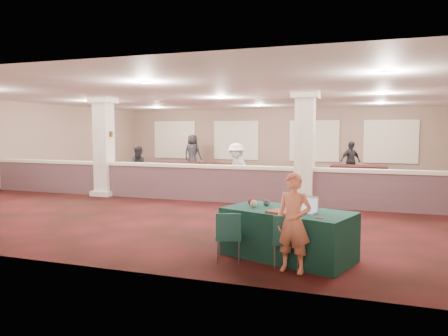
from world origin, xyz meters
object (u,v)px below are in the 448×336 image
(far_table_front_left, at_px, (93,174))
(attendee_d, at_px, (193,153))
(woman, at_px, (293,223))
(far_table_front_right, at_px, (426,185))
(attendee_a, at_px, (140,168))
(attendee_b, at_px, (237,169))
(conf_chair_main, at_px, (286,237))
(near_table, at_px, (288,234))
(far_table_back_left, at_px, (177,171))
(far_table_front_center, at_px, (265,183))
(far_table_back_center, at_px, (218,171))
(attendee_c, at_px, (351,161))
(conf_chair_side, at_px, (229,233))
(far_table_back_right, at_px, (359,177))

(far_table_front_left, relative_size, attendee_d, 0.85)
(woman, bearing_deg, far_table_front_right, 83.15)
(attendee_a, distance_m, attendee_d, 6.77)
(woman, bearing_deg, attendee_b, 123.95)
(woman, distance_m, far_table_front_left, 12.95)
(conf_chair_main, bearing_deg, attendee_d, 107.67)
(near_table, xyz_separation_m, conf_chair_main, (0.09, -0.58, 0.09))
(far_table_back_left, bearing_deg, attendee_d, 103.58)
(attendee_a, bearing_deg, far_table_front_center, -25.30)
(far_table_back_left, bearing_deg, conf_chair_main, -56.94)
(far_table_front_center, relative_size, attendee_b, 1.11)
(far_table_front_right, distance_m, far_table_back_center, 8.31)
(far_table_back_center, bearing_deg, far_table_back_left, -152.92)
(near_table, distance_m, attendee_d, 15.38)
(far_table_front_center, bearing_deg, attendee_d, 129.96)
(far_table_back_left, bearing_deg, attendee_a, -91.56)
(far_table_front_left, xyz_separation_m, attendee_b, (6.56, -1.34, 0.52))
(attendee_b, height_order, attendee_c, attendee_b)
(conf_chair_side, distance_m, attendee_b, 7.39)
(attendee_a, bearing_deg, attendee_b, -31.94)
(far_table_front_right, relative_size, attendee_b, 1.13)
(attendee_d, bearing_deg, far_table_front_center, 133.87)
(near_table, relative_size, conf_chair_main, 2.50)
(near_table, relative_size, attendee_d, 1.11)
(far_table_front_right, relative_size, far_table_back_right, 0.95)
(conf_chair_side, distance_m, attendee_d, 15.50)
(far_table_front_left, bearing_deg, conf_chair_side, -44.18)
(conf_chair_main, height_order, far_table_front_left, conf_chair_main)
(near_table, bearing_deg, conf_chair_main, -62.96)
(conf_chair_main, relative_size, attendee_b, 0.49)
(far_table_front_left, bearing_deg, far_table_front_center, -6.57)
(attendee_c, bearing_deg, near_table, -133.71)
(far_table_back_left, bearing_deg, woman, -56.75)
(far_table_front_center, distance_m, far_table_front_right, 5.11)
(conf_chair_side, relative_size, far_table_back_left, 0.44)
(far_table_front_center, xyz_separation_m, far_table_back_right, (2.90, 2.71, 0.02))
(conf_chair_side, relative_size, far_table_front_left, 0.51)
(attendee_b, xyz_separation_m, attendee_d, (-4.55, 6.92, 0.10))
(far_table_front_right, bearing_deg, conf_chair_side, -113.51)
(woman, height_order, attendee_d, attendee_d)
(far_table_front_left, height_order, far_table_front_right, far_table_front_right)
(attendee_d, bearing_deg, conf_chair_main, 122.38)
(conf_chair_side, bearing_deg, far_table_back_right, 65.51)
(attendee_b, bearing_deg, far_table_back_center, 153.34)
(far_table_front_left, height_order, attendee_c, attendee_c)
(far_table_back_right, distance_m, attendee_c, 2.15)
(far_table_front_right, bearing_deg, conf_chair_main, -108.06)
(conf_chair_side, distance_m, far_table_back_right, 10.41)
(conf_chair_main, relative_size, attendee_c, 0.50)
(conf_chair_side, bearing_deg, far_table_front_right, 51.06)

